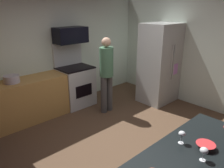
% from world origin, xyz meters
% --- Properties ---
extents(ground_plane, '(5.20, 4.80, 0.02)m').
position_xyz_m(ground_plane, '(0.00, 0.00, -0.01)').
color(ground_plane, brown).
extents(wall_back, '(5.20, 0.12, 2.60)m').
position_xyz_m(wall_back, '(0.00, 2.34, 1.30)').
color(wall_back, silver).
rests_on(wall_back, ground).
extents(wall_right, '(0.12, 4.80, 2.60)m').
position_xyz_m(wall_right, '(2.54, 0.00, 1.30)').
color(wall_right, silver).
rests_on(wall_right, ground).
extents(lower_cabinet_run, '(2.40, 0.60, 0.90)m').
position_xyz_m(lower_cabinet_run, '(-0.90, 1.98, 0.45)').
color(lower_cabinet_run, '#B68744').
rests_on(lower_cabinet_run, ground).
extents(oven_range, '(0.76, 0.65, 1.50)m').
position_xyz_m(oven_range, '(0.35, 1.97, 0.51)').
color(oven_range, silver).
rests_on(oven_range, ground).
extents(microwave, '(0.74, 0.38, 0.36)m').
position_xyz_m(microwave, '(0.35, 2.06, 1.68)').
color(microwave, black).
rests_on(microwave, oven_range).
extents(refrigerator, '(0.89, 0.73, 1.93)m').
position_xyz_m(refrigerator, '(2.03, 0.77, 0.97)').
color(refrigerator, '#B6BAB5').
rests_on(refrigerator, ground).
extents(person_cook, '(0.31, 0.30, 1.69)m').
position_xyz_m(person_cook, '(0.65, 1.18, 0.95)').
color(person_cook, '#454545').
rests_on(person_cook, ground).
extents(mixing_bowl_small, '(0.20, 0.20, 0.05)m').
position_xyz_m(mixing_bowl_small, '(-0.35, -1.51, 0.93)').
color(mixing_bowl_small, red).
rests_on(mixing_bowl_small, counter_island).
extents(wine_glass_near, '(0.08, 0.08, 0.14)m').
position_xyz_m(wine_glass_near, '(-0.56, -1.58, 1.01)').
color(wine_glass_near, silver).
rests_on(wine_glass_near, counter_island).
extents(wine_glass_mid, '(0.07, 0.07, 0.15)m').
position_xyz_m(wine_glass_mid, '(-0.46, -1.29, 1.01)').
color(wine_glass_mid, silver).
rests_on(wine_glass_mid, counter_island).
extents(stock_pot, '(0.30, 0.30, 0.15)m').
position_xyz_m(stock_pot, '(-1.08, 1.98, 0.97)').
color(stock_pot, '#B5B0BF').
rests_on(stock_pot, lower_cabinet_run).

